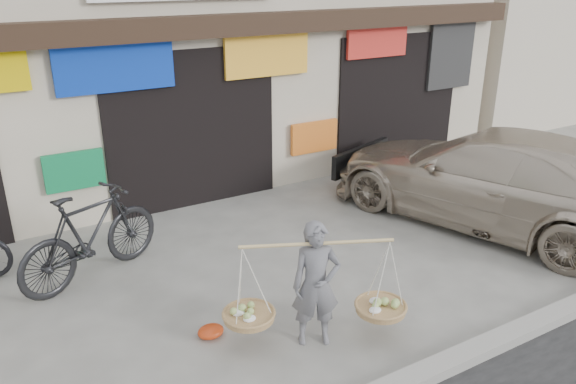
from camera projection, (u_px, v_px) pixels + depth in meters
ground at (299, 295)px, 7.22m from camera, size 70.00×70.00×0.00m
kerb at (402, 384)px, 5.59m from camera, size 70.00×0.25×0.12m
street_vendor at (316, 290)px, 6.10m from camera, size 1.91×1.16×1.46m
bike_1 at (90, 235)px, 7.41m from camera, size 2.17×1.37×1.27m
suv at (490, 177)px, 9.05m from camera, size 3.73×5.74×1.55m
red_bag at (211, 331)px, 6.38m from camera, size 0.31×0.25×0.14m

